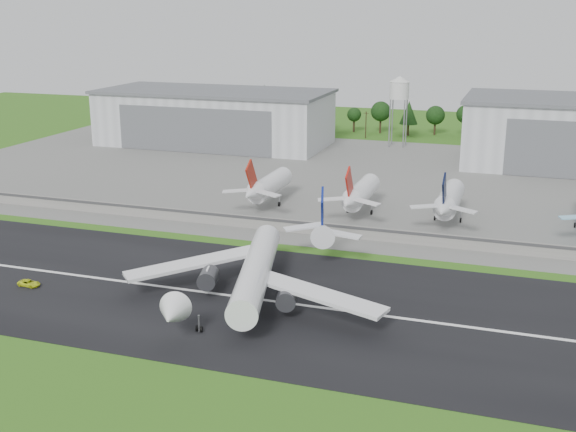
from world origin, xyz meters
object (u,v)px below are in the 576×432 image
(parked_jet_red_b, at_px, (359,194))
(main_airliner, at_px, (255,277))
(parked_jet_red_a, at_px, (266,186))
(parked_jet_navy, at_px, (448,201))
(ground_vehicle, at_px, (29,283))

(parked_jet_red_b, bearing_deg, main_airliner, -94.71)
(parked_jet_red_a, height_order, parked_jet_navy, parked_jet_navy)
(main_airliner, relative_size, parked_jet_red_b, 1.87)
(parked_jet_red_b, relative_size, parked_jet_navy, 1.00)
(main_airliner, bearing_deg, parked_jet_navy, -128.68)
(ground_vehicle, relative_size, parked_jet_navy, 0.15)
(ground_vehicle, distance_m, parked_jet_red_b, 92.45)
(parked_jet_red_a, bearing_deg, ground_vehicle, -108.84)
(parked_jet_red_a, relative_size, parked_jet_red_b, 1.00)
(ground_vehicle, distance_m, parked_jet_navy, 108.66)
(parked_jet_red_a, bearing_deg, parked_jet_red_b, -0.01)
(parked_jet_red_b, bearing_deg, parked_jet_navy, 0.04)
(ground_vehicle, height_order, parked_jet_navy, parked_jet_navy)
(ground_vehicle, xyz_separation_m, parked_jet_red_b, (53.43, 75.25, 5.42))
(main_airliner, bearing_deg, ground_vehicle, -4.59)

